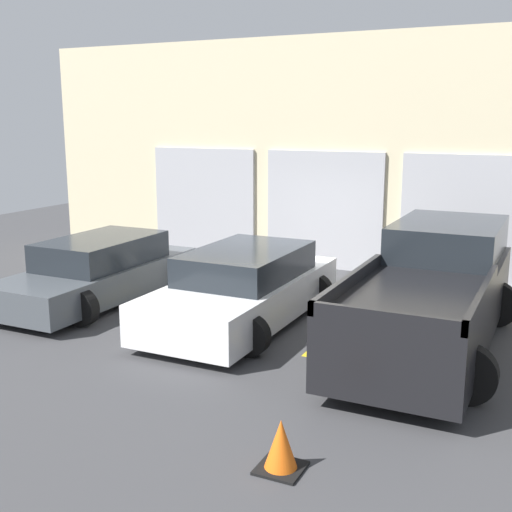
% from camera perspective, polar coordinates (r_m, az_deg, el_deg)
% --- Properties ---
extents(ground_plane, '(28.00, 28.00, 0.00)m').
position_cam_1_polar(ground_plane, '(12.82, 2.23, -3.84)').
color(ground_plane, '#3D3D3F').
extents(shophouse_building, '(16.09, 0.68, 5.40)m').
position_cam_1_polar(shophouse_building, '(15.42, 7.23, 8.82)').
color(shophouse_building, beige).
rests_on(shophouse_building, ground).
extents(pickup_truck, '(2.41, 5.54, 1.80)m').
position_cam_1_polar(pickup_truck, '(10.43, 15.42, -3.16)').
color(pickup_truck, black).
rests_on(pickup_truck, ground).
extents(sedan_white, '(2.27, 4.58, 1.30)m').
position_cam_1_polar(sedan_white, '(11.25, -1.04, -2.87)').
color(sedan_white, white).
rests_on(sedan_white, ground).
extents(sedan_side, '(2.14, 4.54, 1.25)m').
position_cam_1_polar(sedan_side, '(12.96, -13.71, -1.31)').
color(sedan_side, '#474C51').
rests_on(sedan_side, ground).
extents(parking_stripe_far_left, '(0.12, 2.20, 0.01)m').
position_cam_1_polar(parking_stripe_far_left, '(14.13, -18.69, -2.96)').
color(parking_stripe_far_left, gold).
rests_on(parking_stripe_far_left, ground).
extents(parking_stripe_left, '(0.12, 2.20, 0.01)m').
position_cam_1_polar(parking_stripe_left, '(12.17, -7.83, -4.81)').
color(parking_stripe_left, gold).
rests_on(parking_stripe_left, ground).
extents(parking_stripe_centre, '(0.12, 2.20, 0.01)m').
position_cam_1_polar(parking_stripe_centre, '(10.81, 6.52, -6.97)').
color(parking_stripe_centre, gold).
rests_on(parking_stripe_centre, ground).
extents(traffic_cone, '(0.47, 0.47, 0.55)m').
position_cam_1_polar(traffic_cone, '(6.82, 2.22, -16.59)').
color(traffic_cone, black).
rests_on(traffic_cone, ground).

